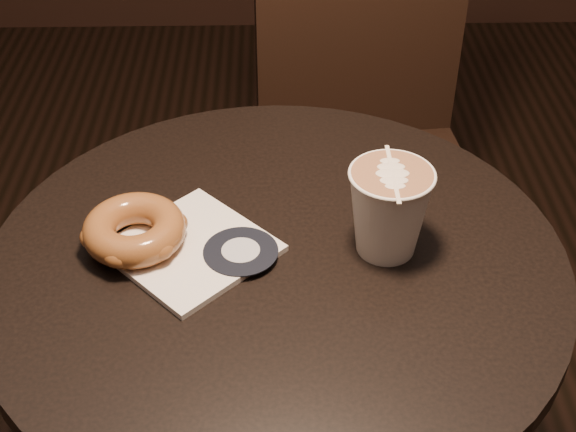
{
  "coord_description": "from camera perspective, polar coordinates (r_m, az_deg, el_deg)",
  "views": [
    {
      "loc": [
        -0.0,
        -0.73,
        1.38
      ],
      "look_at": [
        0.01,
        0.03,
        0.79
      ],
      "focal_mm": 50.0,
      "sensor_mm": 36.0,
      "label": 1
    }
  ],
  "objects": [
    {
      "name": "pastry_bag",
      "position": [
        0.97,
        -6.89,
        -2.31
      ],
      "size": [
        0.23,
        0.23,
        0.01
      ],
      "primitive_type": "cube",
      "rotation": [
        0.0,
        0.0,
        0.77
      ],
      "color": "white",
      "rests_on": "cafe_table"
    },
    {
      "name": "doughnut",
      "position": [
        0.97,
        -10.88,
        -0.95
      ],
      "size": [
        0.12,
        0.12,
        0.04
      ],
      "primitive_type": "torus",
      "color": "brown",
      "rests_on": "pastry_bag"
    },
    {
      "name": "latte_cup",
      "position": [
        0.94,
        7.17,
        0.3
      ],
      "size": [
        0.1,
        0.1,
        0.11
      ],
      "primitive_type": null,
      "color": "white",
      "rests_on": "cafe_table"
    },
    {
      "name": "chair",
      "position": [
        1.58,
        5.51,
        7.35
      ],
      "size": [
        0.44,
        0.44,
        1.02
      ],
      "rotation": [
        0.0,
        0.0,
        0.1
      ],
      "color": "black",
      "rests_on": "ground"
    },
    {
      "name": "cafe_table",
      "position": [
        1.1,
        -0.76,
        -10.58
      ],
      "size": [
        0.7,
        0.7,
        0.75
      ],
      "color": "black",
      "rests_on": "ground"
    }
  ]
}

